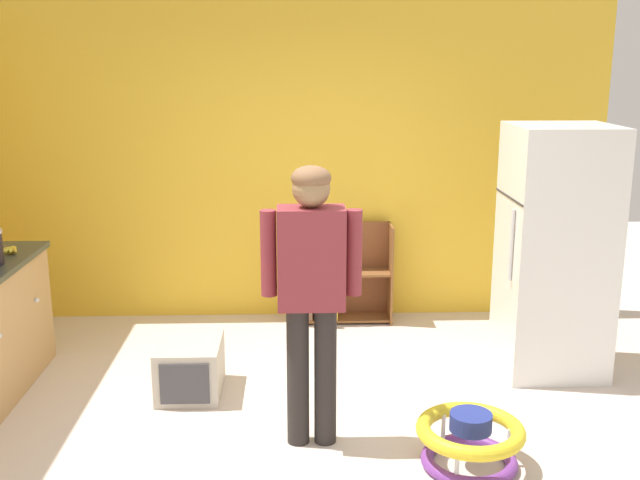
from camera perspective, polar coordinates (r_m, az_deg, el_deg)
ground_plane at (r=4.65m, az=-1.07°, el=-15.00°), size 12.00×12.00×0.00m
back_wall at (r=6.47m, az=-1.43°, el=5.85°), size 5.20×0.06×2.70m
refrigerator at (r=5.60m, az=17.33°, el=-0.80°), size 0.73×0.68×1.78m
bookshelf at (r=6.51m, az=1.36°, el=-3.01°), size 0.80×0.28×0.85m
standing_person at (r=4.27m, az=-0.65°, el=-3.06°), size 0.57×0.22×1.65m
baby_walker at (r=4.42m, az=11.25°, el=-14.61°), size 0.60×0.60×0.32m
pet_carrier at (r=5.27m, az=-9.78°, el=-9.44°), size 0.42×0.55×0.36m
banana_bunch at (r=5.66m, az=-22.31°, el=-0.67°), size 0.15×0.16×0.04m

